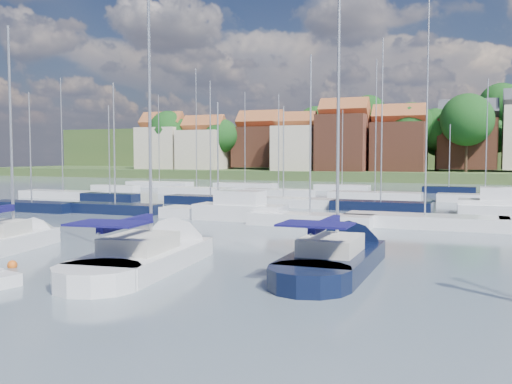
% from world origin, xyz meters
% --- Properties ---
extents(ground, '(260.00, 260.00, 0.00)m').
position_xyz_m(ground, '(0.00, 40.00, 0.00)').
color(ground, '#43515B').
rests_on(ground, ground).
extents(sailboat_left, '(4.00, 9.53, 12.69)m').
position_xyz_m(sailboat_left, '(-11.45, 3.91, 0.37)').
color(sailboat_left, silver).
rests_on(sailboat_left, ground).
extents(sailboat_centre, '(4.70, 13.00, 17.22)m').
position_xyz_m(sailboat_centre, '(-2.09, 3.21, 0.35)').
color(sailboat_centre, silver).
rests_on(sailboat_centre, ground).
extents(sailboat_navy, '(3.27, 12.16, 16.80)m').
position_xyz_m(sailboat_navy, '(5.94, 5.66, 0.35)').
color(sailboat_navy, black).
rests_on(sailboat_navy, ground).
extents(buoy_c, '(0.44, 0.44, 0.44)m').
position_xyz_m(buoy_c, '(-7.49, -0.58, 0.00)').
color(buoy_c, '#D85914').
rests_on(buoy_c, ground).
extents(buoy_d, '(0.50, 0.50, 0.50)m').
position_xyz_m(buoy_d, '(-0.15, -2.70, 0.00)').
color(buoy_d, beige).
rests_on(buoy_d, ground).
extents(buoy_e, '(0.51, 0.51, 0.51)m').
position_xyz_m(buoy_e, '(3.86, 6.86, 0.00)').
color(buoy_e, '#D85914').
rests_on(buoy_e, ground).
extents(marina_field, '(79.62, 41.41, 15.93)m').
position_xyz_m(marina_field, '(1.91, 35.15, 0.43)').
color(marina_field, silver).
rests_on(marina_field, ground).
extents(far_shore_town, '(212.46, 90.00, 22.27)m').
position_xyz_m(far_shore_town, '(2.23, 132.67, 4.61)').
color(far_shore_town, '#4B5B2D').
rests_on(far_shore_town, ground).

